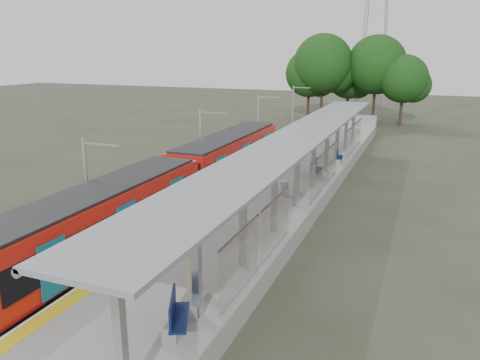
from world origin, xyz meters
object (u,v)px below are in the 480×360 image
Objects in this scene: bench_near at (176,314)px; litter_bin at (285,188)px; info_pillar_far at (296,182)px; info_pillar_near at (193,267)px; bench_far at (339,156)px; train at (180,182)px; bench_mid at (316,168)px.

litter_bin is at bearing 68.71° from bench_near.
info_pillar_far reaches higher than bench_near.
bench_far is at bearing 105.10° from info_pillar_near.
info_pillar_near is at bearing -58.53° from train.
info_pillar_far is at bearing 66.63° from bench_near.
bench_mid is at bearing 107.47° from info_pillar_far.
bench_near is 2.01× the size of litter_bin.
bench_mid is 1.05× the size of info_pillar_far.
bench_near is at bearing -97.77° from bench_far.
bench_far is at bearing 82.32° from bench_mid.
info_pillar_near is at bearing -99.98° from bench_far.
bench_far is (6.79, 12.66, -0.54)m from train.
info_pillar_near is (5.51, -9.01, -0.21)m from train.
info_pillar_near is 12.71m from info_pillar_far.
litter_bin is (-1.43, -9.66, -0.07)m from bench_far.
bench_near is at bearing -86.34° from litter_bin.
bench_near is 1.03× the size of bench_mid.
litter_bin is (-0.15, 12.01, -0.40)m from info_pillar_near.
bench_far is 1.65× the size of litter_bin.
bench_far reaches higher than litter_bin.
bench_near is 14.67m from litter_bin.
train reaches higher than bench_mid.
bench_far is (0.49, 24.30, -0.11)m from bench_near.
train is 15.55× the size of bench_near.
bench_mid reaches higher than bench_far.
litter_bin is at bearing -98.80° from bench_mid.
train reaches higher than bench_near.
bench_near is 0.91× the size of info_pillar_near.
bench_near is (6.30, -11.64, -0.43)m from train.
train is at bearing -150.77° from litter_bin.
bench_near reaches higher than bench_far.
train is at bearing -124.81° from bench_far.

